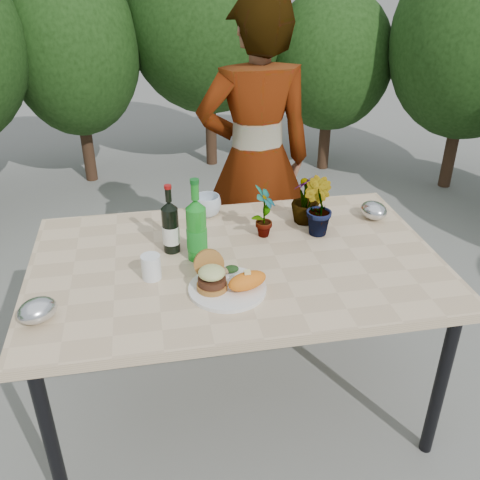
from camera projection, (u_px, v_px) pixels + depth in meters
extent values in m
plane|color=slate|center=(237.00, 398.00, 2.47)|extent=(80.00, 80.00, 0.00)
cube|color=beige|center=(236.00, 263.00, 2.11)|extent=(1.60, 1.00, 0.04)
cylinder|color=black|center=(51.00, 441.00, 1.82)|extent=(0.05, 0.05, 0.71)
cylinder|color=black|center=(440.00, 385.00, 2.05)|extent=(0.05, 0.05, 0.71)
cylinder|color=black|center=(72.00, 299.00, 2.54)|extent=(0.05, 0.05, 0.71)
cylinder|color=black|center=(359.00, 270.00, 2.77)|extent=(0.05, 0.05, 0.71)
cylinder|color=#382316|center=(89.00, 157.00, 4.64)|extent=(0.10, 0.10, 0.42)
ellipsoid|color=#244A18|center=(73.00, 49.00, 4.20)|extent=(1.04, 1.04, 1.37)
cylinder|color=#382316|center=(211.00, 138.00, 4.97)|extent=(0.10, 0.10, 0.50)
ellipsoid|color=#244A18|center=(208.00, 22.00, 4.48)|extent=(1.39, 1.39, 1.51)
cylinder|color=#382316|center=(324.00, 148.00, 4.90)|extent=(0.10, 0.10, 0.38)
ellipsoid|color=#244A18|center=(331.00, 60.00, 4.52)|extent=(1.05, 1.05, 1.18)
cylinder|color=#382316|center=(448.00, 161.00, 4.51)|extent=(0.10, 0.10, 0.44)
ellipsoid|color=#244A18|center=(473.00, 41.00, 4.04)|extent=(1.24, 1.24, 1.50)
cylinder|color=white|center=(227.00, 289.00, 1.91)|extent=(0.28, 0.28, 0.01)
cylinder|color=#B7722D|center=(212.00, 286.00, 1.89)|extent=(0.11, 0.11, 0.02)
cylinder|color=#472314|center=(212.00, 281.00, 1.88)|extent=(0.10, 0.10, 0.02)
ellipsoid|color=beige|center=(212.00, 273.00, 1.86)|extent=(0.10, 0.10, 0.04)
cylinder|color=#B7722D|center=(209.00, 264.00, 1.93)|extent=(0.11, 0.06, 0.11)
ellipsoid|color=orange|center=(247.00, 281.00, 1.88)|extent=(0.17, 0.12, 0.06)
ellipsoid|color=olive|center=(223.00, 271.00, 1.98)|extent=(0.04, 0.04, 0.02)
ellipsoid|color=#193814|center=(231.00, 269.00, 1.99)|extent=(0.06, 0.04, 0.03)
cylinder|color=black|center=(171.00, 230.00, 2.11)|extent=(0.07, 0.07, 0.19)
cylinder|color=white|center=(171.00, 234.00, 2.12)|extent=(0.07, 0.07, 0.08)
cone|color=black|center=(169.00, 205.00, 2.06)|extent=(0.07, 0.07, 0.03)
cylinder|color=black|center=(168.00, 195.00, 2.04)|extent=(0.03, 0.03, 0.05)
cylinder|color=maroon|center=(168.00, 187.00, 2.02)|extent=(0.03, 0.03, 0.01)
cylinder|color=#17821F|center=(197.00, 234.00, 2.06)|extent=(0.08, 0.08, 0.22)
cylinder|color=#198C26|center=(197.00, 239.00, 2.07)|extent=(0.08, 0.08, 0.09)
cone|color=#17821F|center=(195.00, 204.00, 2.00)|extent=(0.08, 0.08, 0.04)
cylinder|color=#17821F|center=(195.00, 191.00, 1.97)|extent=(0.03, 0.03, 0.06)
cylinder|color=#0C5919|center=(194.00, 181.00, 1.95)|extent=(0.03, 0.03, 0.02)
cylinder|color=white|center=(151.00, 267.00, 1.96)|extent=(0.07, 0.07, 0.09)
imported|color=#26561D|center=(264.00, 212.00, 2.21)|extent=(0.13, 0.15, 0.23)
imported|color=#245D20|center=(317.00, 207.00, 2.24)|extent=(0.15, 0.17, 0.24)
imported|color=#20571D|center=(306.00, 199.00, 2.33)|extent=(0.18, 0.18, 0.23)
imported|color=silver|center=(207.00, 206.00, 2.41)|extent=(0.15, 0.15, 0.10)
ellipsoid|color=silver|center=(37.00, 310.00, 1.75)|extent=(0.17, 0.17, 0.08)
ellipsoid|color=silver|center=(374.00, 210.00, 2.40)|extent=(0.14, 0.16, 0.08)
imported|color=#A36351|center=(256.00, 162.00, 2.80)|extent=(0.62, 0.41, 1.67)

